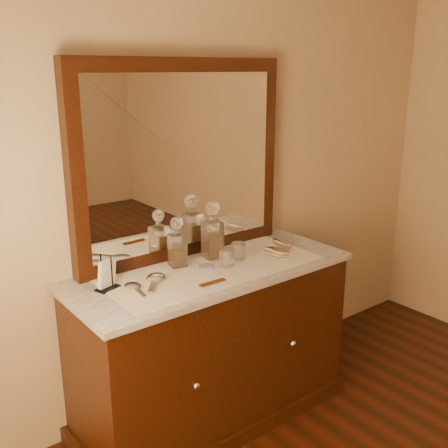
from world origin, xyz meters
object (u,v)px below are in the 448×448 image
(mirror_frame, at_px, (182,161))
(comb, at_px, (213,282))
(dresser_cabinet, at_px, (212,347))
(decanter_right, at_px, (213,236))
(brush_near, at_px, (276,252))
(hand_mirror_inner, at_px, (155,279))
(brush_far, at_px, (282,244))
(decanter_left, at_px, (177,247))
(hand_mirror_outer, at_px, (134,287))
(napkin_rack, at_px, (107,276))
(pin_dish, at_px, (206,267))

(mirror_frame, distance_m, comb, 0.65)
(comb, bearing_deg, dresser_cabinet, 56.66)
(mirror_frame, distance_m, decanter_right, 0.41)
(comb, distance_m, decanter_right, 0.36)
(dresser_cabinet, relative_size, comb, 10.37)
(dresser_cabinet, distance_m, brush_near, 0.60)
(dresser_cabinet, distance_m, hand_mirror_inner, 0.55)
(dresser_cabinet, height_order, mirror_frame, mirror_frame)
(brush_far, xyz_separation_m, hand_mirror_inner, (-0.79, 0.02, -0.01))
(decanter_left, relative_size, hand_mirror_outer, 1.33)
(napkin_rack, height_order, decanter_right, decanter_right)
(hand_mirror_inner, bearing_deg, decanter_left, 27.75)
(pin_dish, height_order, brush_far, brush_far)
(dresser_cabinet, height_order, hand_mirror_outer, hand_mirror_outer)
(dresser_cabinet, distance_m, napkin_rack, 0.73)
(napkin_rack, height_order, decanter_left, decanter_left)
(pin_dish, bearing_deg, hand_mirror_inner, 176.96)
(brush_near, bearing_deg, decanter_left, 157.86)
(comb, relative_size, hand_mirror_inner, 0.63)
(mirror_frame, relative_size, napkin_rack, 7.45)
(decanter_right, height_order, brush_far, decanter_right)
(napkin_rack, bearing_deg, comb, -31.31)
(napkin_rack, relative_size, brush_far, 1.02)
(mirror_frame, relative_size, hand_mirror_inner, 5.60)
(pin_dish, bearing_deg, comb, -117.53)
(dresser_cabinet, height_order, hand_mirror_inner, hand_mirror_inner)
(dresser_cabinet, xyz_separation_m, comb, (-0.12, -0.17, 0.45))
(decanter_left, relative_size, decanter_right, 0.84)
(hand_mirror_inner, bearing_deg, decanter_right, 12.79)
(brush_far, xyz_separation_m, hand_mirror_outer, (-0.91, -0.00, -0.01))
(napkin_rack, xyz_separation_m, decanter_right, (0.61, 0.03, 0.06))
(hand_mirror_outer, bearing_deg, napkin_rack, 139.19)
(comb, distance_m, decanter_left, 0.30)
(dresser_cabinet, bearing_deg, decanter_right, 51.06)
(napkin_rack, bearing_deg, pin_dish, -8.41)
(comb, xyz_separation_m, napkin_rack, (-0.40, 0.25, 0.06))
(comb, xyz_separation_m, brush_near, (0.48, 0.09, 0.02))
(comb, height_order, decanter_right, decanter_right)
(hand_mirror_outer, bearing_deg, decanter_left, 21.08)
(decanter_left, bearing_deg, napkin_rack, -174.14)
(mirror_frame, distance_m, napkin_rack, 0.70)
(mirror_frame, xyz_separation_m, hand_mirror_outer, (-0.43, -0.25, -0.49))
(napkin_rack, bearing_deg, brush_far, -4.38)
(comb, bearing_deg, hand_mirror_outer, 153.77)
(pin_dish, relative_size, hand_mirror_outer, 0.40)
(comb, height_order, hand_mirror_inner, hand_mirror_inner)
(napkin_rack, relative_size, hand_mirror_outer, 0.85)
(decanter_right, bearing_deg, hand_mirror_inner, -167.21)
(decanter_right, distance_m, brush_far, 0.42)
(dresser_cabinet, distance_m, pin_dish, 0.45)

